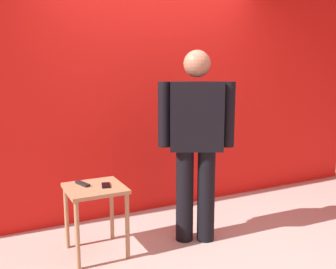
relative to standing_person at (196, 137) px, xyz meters
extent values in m
plane|color=#B7B2A8|center=(-0.03, -0.36, -0.96)|extent=(12.00, 12.00, 0.00)
cube|color=red|center=(-0.03, 0.94, 0.54)|extent=(5.97, 0.12, 3.00)
cylinder|color=black|center=(-0.09, 0.04, -0.54)|extent=(0.21, 0.21, 0.85)
cylinder|color=black|center=(0.09, -0.04, -0.54)|extent=(0.21, 0.21, 0.85)
cube|color=black|center=(0.00, 0.00, 0.19)|extent=(0.51, 0.41, 0.60)
cube|color=#2D4784|center=(0.05, 0.11, 0.22)|extent=(0.12, 0.07, 0.50)
cube|color=#384C99|center=(0.06, 0.11, 0.20)|extent=(0.04, 0.03, 0.46)
cylinder|color=black|center=(-0.25, 0.12, 0.20)|extent=(0.15, 0.15, 0.57)
cylinder|color=black|center=(0.25, -0.13, 0.20)|extent=(0.15, 0.15, 0.57)
sphere|color=#A87A5B|center=(0.00, 0.00, 0.64)|extent=(0.23, 0.23, 0.23)
cube|color=tan|center=(-0.88, 0.16, -0.39)|extent=(0.47, 0.47, 0.03)
cylinder|color=tan|center=(-1.08, -0.05, -0.68)|extent=(0.04, 0.04, 0.56)
cylinder|color=tan|center=(-0.67, -0.05, -0.68)|extent=(0.04, 0.04, 0.56)
cylinder|color=tan|center=(-1.08, 0.36, -0.68)|extent=(0.04, 0.04, 0.56)
cylinder|color=tan|center=(-0.67, 0.36, -0.68)|extent=(0.04, 0.04, 0.56)
cube|color=black|center=(-0.79, 0.13, -0.37)|extent=(0.10, 0.16, 0.01)
cube|color=black|center=(-0.96, 0.25, -0.36)|extent=(0.09, 0.18, 0.02)
camera|label=1|loc=(-1.65, -2.73, 0.56)|focal=39.19mm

